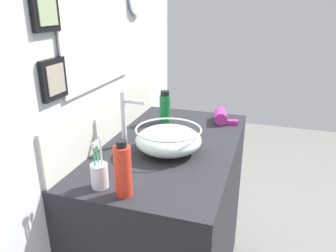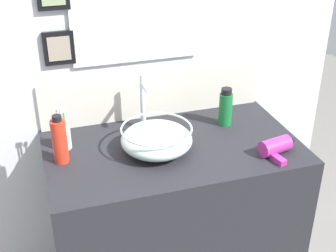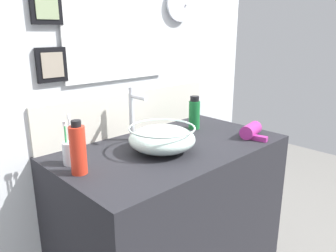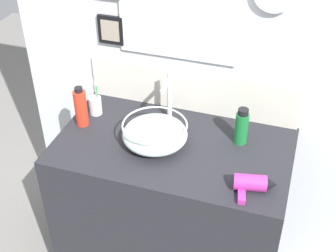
% 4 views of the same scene
% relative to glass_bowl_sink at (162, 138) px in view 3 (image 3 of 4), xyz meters
% --- Properties ---
extents(vanity_counter, '(1.07, 0.61, 0.93)m').
position_rel_glass_bowl_sink_xyz_m(vanity_counter, '(0.08, 0.02, -0.52)').
color(vanity_counter, '#232328').
rests_on(vanity_counter, ground).
extents(back_panel, '(1.81, 0.10, 2.44)m').
position_rel_glass_bowl_sink_xyz_m(back_panel, '(0.08, 0.35, 0.23)').
color(back_panel, silver).
rests_on(back_panel, ground).
extents(glass_bowl_sink, '(0.29, 0.29, 0.11)m').
position_rel_glass_bowl_sink_xyz_m(glass_bowl_sink, '(0.00, 0.00, 0.00)').
color(glass_bowl_sink, silver).
rests_on(glass_bowl_sink, vanity_counter).
extents(faucet, '(0.02, 0.12, 0.26)m').
position_rel_glass_bowl_sink_xyz_m(faucet, '(0.00, 0.20, 0.09)').
color(faucet, silver).
rests_on(faucet, vanity_counter).
extents(hair_drier, '(0.18, 0.15, 0.07)m').
position_rel_glass_bowl_sink_xyz_m(hair_drier, '(0.47, -0.16, -0.03)').
color(hair_drier, '#B22D8C').
rests_on(hair_drier, vanity_counter).
extents(toothbrush_cup, '(0.06, 0.06, 0.21)m').
position_rel_glass_bowl_sink_xyz_m(toothbrush_cup, '(-0.36, 0.14, -0.01)').
color(toothbrush_cup, silver).
rests_on(toothbrush_cup, vanity_counter).
extents(soap_dispenser, '(0.06, 0.06, 0.20)m').
position_rel_glass_bowl_sink_xyz_m(soap_dispenser, '(-0.38, 0.04, 0.04)').
color(soap_dispenser, red).
rests_on(soap_dispenser, vanity_counter).
extents(shampoo_bottle, '(0.06, 0.06, 0.18)m').
position_rel_glass_bowl_sink_xyz_m(shampoo_bottle, '(0.36, 0.14, 0.03)').
color(shampoo_bottle, '#197233').
rests_on(shampoo_bottle, vanity_counter).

